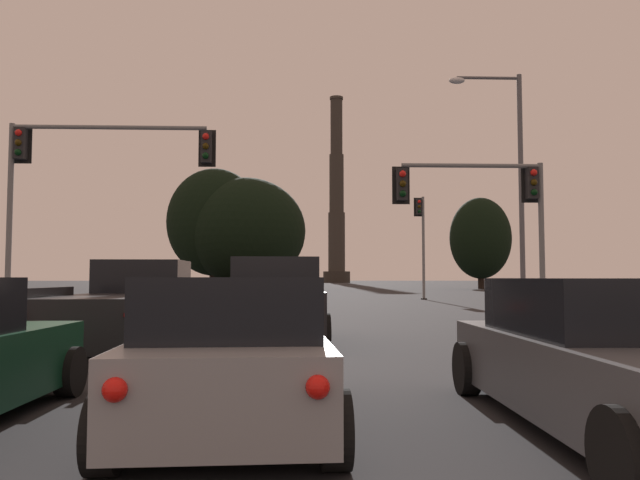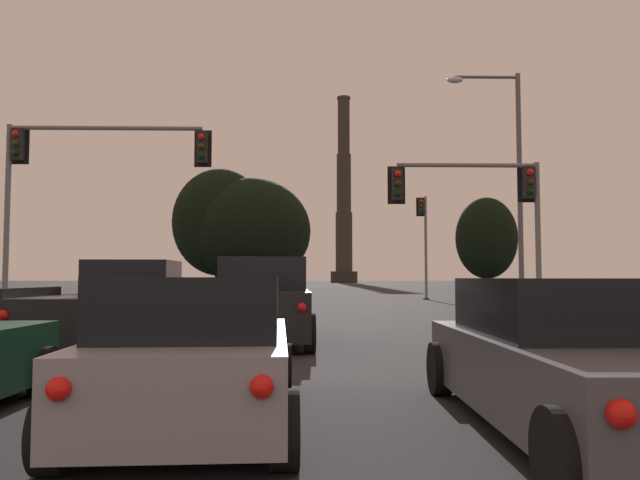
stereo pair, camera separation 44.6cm
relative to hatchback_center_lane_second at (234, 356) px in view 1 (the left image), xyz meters
The scene contains 12 objects.
hatchback_center_lane_second is the anchor object (origin of this frame).
sedan_right_lane_second 3.58m from the hatchback_center_lane_second, ahead, with size 2.05×4.73×1.43m.
pickup_truck_left_lane_front 7.16m from the hatchback_center_lane_second, 113.19° to the left, with size 2.24×5.53×1.82m.
suv_center_lane_front 7.62m from the hatchback_center_lane_second, 88.84° to the left, with size 2.22×4.95×1.86m.
traffic_light_overhead_left 16.40m from the hatchback_center_lane_second, 114.43° to the left, with size 6.85×0.50×6.50m.
traffic_light_far_right 35.83m from the hatchback_center_lane_second, 75.56° to the left, with size 0.78×0.50×6.79m.
traffic_light_overhead_right 15.85m from the hatchback_center_lane_second, 63.28° to the left, with size 5.09×0.50×5.21m.
street_lamp 20.93m from the hatchback_center_lane_second, 63.14° to the left, with size 2.95×0.36×9.60m.
smokestack 171.15m from the hatchback_center_lane_second, 85.91° to the left, with size 7.59×7.59×53.23m.
treeline_right_mid 66.99m from the hatchback_center_lane_second, 94.47° to the left, with size 13.84×12.45×13.11m.
treeline_left_mid 76.25m from the hatchback_center_lane_second, 71.52° to the left, with size 7.80×7.02×11.65m.
treeline_center_right 68.22m from the hatchback_center_lane_second, 97.58° to the left, with size 11.20×10.08×14.30m.
Camera 1 is at (0.49, 0.36, 1.43)m, focal length 35.00 mm.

